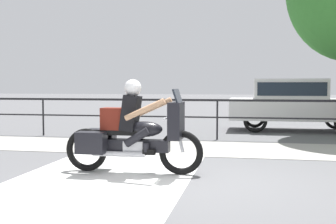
{
  "coord_description": "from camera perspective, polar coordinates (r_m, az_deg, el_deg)",
  "views": [
    {
      "loc": [
        0.82,
        -6.37,
        1.48
      ],
      "look_at": [
        -0.7,
        1.59,
        0.96
      ],
      "focal_mm": 45.0,
      "sensor_mm": 36.0,
      "label": 1
    }
  ],
  "objects": [
    {
      "name": "sidewalk_band",
      "position": [
        9.91,
        5.97,
        -4.92
      ],
      "size": [
        44.0,
        2.4,
        0.01
      ],
      "primitive_type": "cube",
      "color": "#99968E",
      "rests_on": "ground"
    },
    {
      "name": "parked_car",
      "position": [
        14.21,
        16.72,
        1.41
      ],
      "size": [
        4.32,
        1.74,
        1.68
      ],
      "rotation": [
        0.0,
        0.0,
        -0.0
      ],
      "color": "silver",
      "rests_on": "ground"
    },
    {
      "name": "motorcycle",
      "position": [
        7.1,
        -4.92,
        -2.77
      ],
      "size": [
        2.38,
        0.76,
        1.58
      ],
      "rotation": [
        0.0,
        0.0,
        -0.05
      ],
      "color": "black",
      "rests_on": "ground"
    },
    {
      "name": "ground_plane",
      "position": [
        6.59,
        3.44,
        -9.34
      ],
      "size": [
        120.0,
        120.0,
        0.0
      ],
      "primitive_type": "plane",
      "color": "#565659"
    },
    {
      "name": "crosswalk_band",
      "position": [
        6.73,
        -9.2,
        -9.06
      ],
      "size": [
        2.78,
        6.0,
        0.01
      ],
      "primitive_type": "cube",
      "color": "silver",
      "rests_on": "ground"
    },
    {
      "name": "fence_railing",
      "position": [
        11.47,
        6.7,
        0.58
      ],
      "size": [
        36.0,
        0.05,
        1.1
      ],
      "color": "black",
      "rests_on": "ground"
    }
  ]
}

